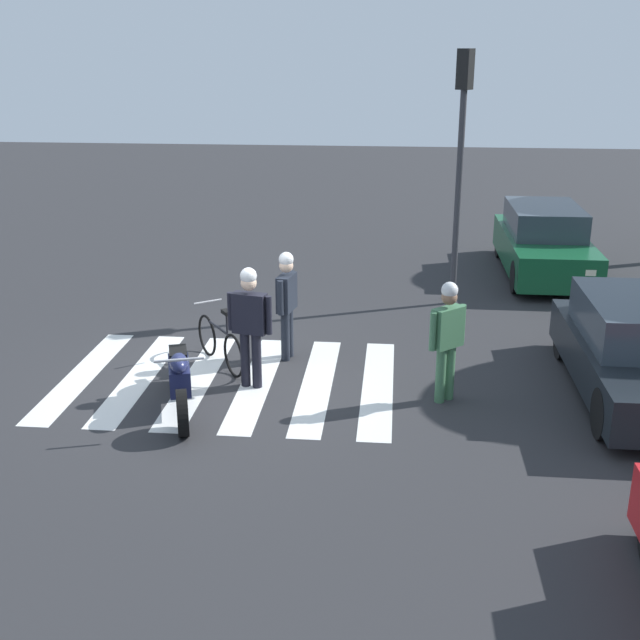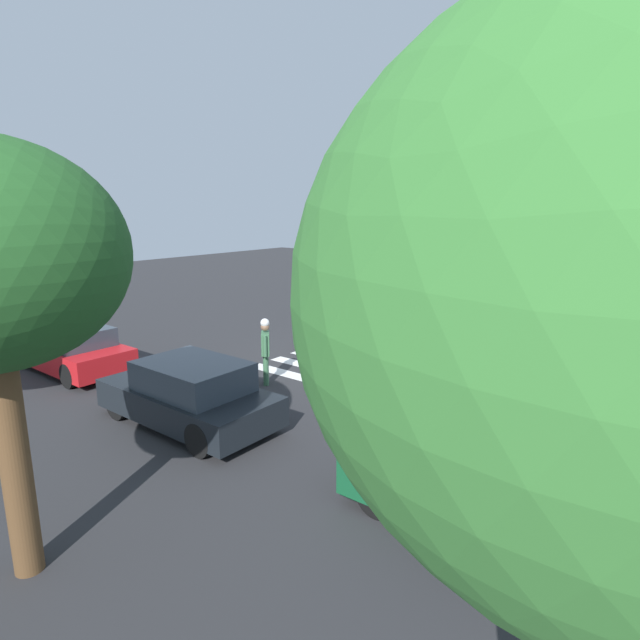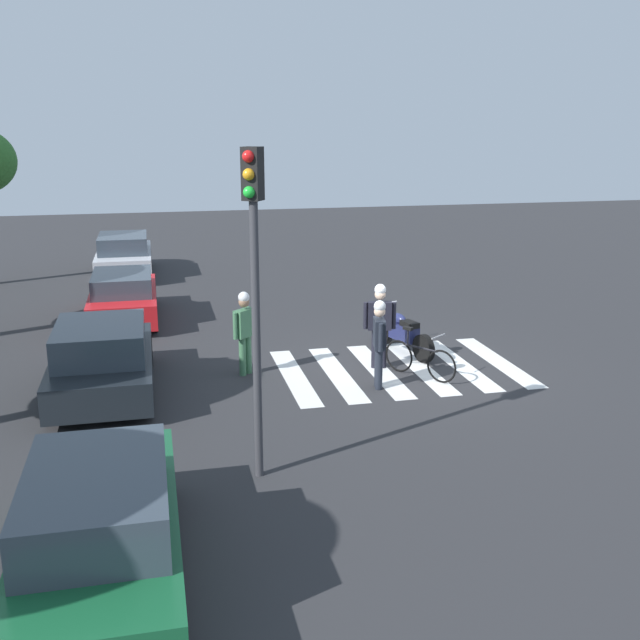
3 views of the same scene
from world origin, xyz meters
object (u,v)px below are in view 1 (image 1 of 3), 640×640
Objects in this scene: officer_on_foot at (287,298)px; pedestrian_bystander at (447,334)px; police_motorcycle at (180,379)px; traffic_light_pole at (462,140)px; officer_by_motorcycle at (250,319)px; car_green_compact at (544,243)px; leaning_bicycle at (220,343)px.

officer_on_foot is 1.01× the size of pedestrian_bystander.
police_motorcycle is 2.43m from officer_on_foot.
traffic_light_pole is (-3.20, 2.81, 2.12)m from officer_on_foot.
traffic_light_pole reaches higher than officer_by_motorcycle.
car_green_compact is 0.91× the size of traffic_light_pole.
police_motorcycle is 7.12m from traffic_light_pole.
leaning_bicycle is at bearing -46.51° from traffic_light_pole.
officer_by_motorcycle is (1.17, -0.37, 0.04)m from officer_on_foot.
officer_by_motorcycle is (-0.87, 0.83, 0.60)m from police_motorcycle.
officer_by_motorcycle is 8.50m from car_green_compact.
officer_on_foot reaches higher than leaning_bicycle.
officer_by_motorcycle is at bearing -94.28° from pedestrian_bystander.
pedestrian_bystander is at bearing 85.72° from officer_by_motorcycle.
car_green_compact is (-6.88, 2.46, -0.30)m from pedestrian_bystander.
traffic_light_pole is (-4.36, 3.19, 2.08)m from officer_by_motorcycle.
officer_by_motorcycle is 0.38× the size of traffic_light_pole.
officer_on_foot is 0.41× the size of car_green_compact.
car_green_compact is at bearing 141.11° from police_motorcycle.
traffic_light_pole is (2.30, -2.07, 2.43)m from car_green_compact.
leaning_bicycle is at bearing -44.80° from car_green_compact.
police_motorcycle is at bearing -38.89° from car_green_compact.
officer_on_foot reaches higher than car_green_compact.
car_green_compact reaches higher than police_motorcycle.
leaning_bicycle is 0.81× the size of officer_on_foot.
officer_on_foot is at bearing 112.77° from leaning_bicycle.
traffic_light_pole is at bearing 142.52° from police_motorcycle.
police_motorcycle is at bearing -79.68° from pedestrian_bystander.
car_green_compact is at bearing 160.32° from pedestrian_bystander.
traffic_light_pole reaches higher than police_motorcycle.
car_green_compact is at bearing 138.42° from officer_on_foot.
officer_on_foot is (-0.42, 1.00, 0.63)m from leaning_bicycle.
car_green_compact is 3.93m from traffic_light_pole.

